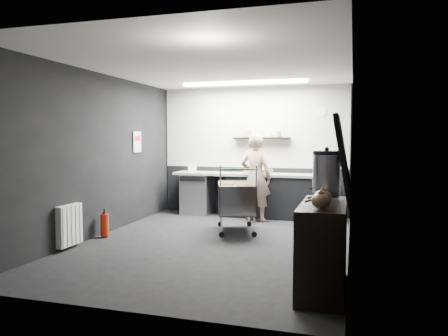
% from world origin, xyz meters
% --- Properties ---
extents(floor, '(5.50, 5.50, 0.00)m').
position_xyz_m(floor, '(0.00, 0.00, 0.00)').
color(floor, black).
rests_on(floor, ground).
extents(ceiling, '(5.50, 5.50, 0.00)m').
position_xyz_m(ceiling, '(0.00, 0.00, 2.70)').
color(ceiling, white).
rests_on(ceiling, wall_back).
extents(wall_back, '(5.50, 0.00, 5.50)m').
position_xyz_m(wall_back, '(0.00, 2.75, 1.35)').
color(wall_back, black).
rests_on(wall_back, floor).
extents(wall_front, '(5.50, 0.00, 5.50)m').
position_xyz_m(wall_front, '(0.00, -2.75, 1.35)').
color(wall_front, black).
rests_on(wall_front, floor).
extents(wall_left, '(0.00, 5.50, 5.50)m').
position_xyz_m(wall_left, '(-2.00, 0.00, 1.35)').
color(wall_left, black).
rests_on(wall_left, floor).
extents(wall_right, '(0.00, 5.50, 5.50)m').
position_xyz_m(wall_right, '(2.00, 0.00, 1.35)').
color(wall_right, black).
rests_on(wall_right, floor).
extents(kitchen_wall_panel, '(3.95, 0.02, 1.70)m').
position_xyz_m(kitchen_wall_panel, '(0.00, 2.73, 1.85)').
color(kitchen_wall_panel, '#B8B8B4').
rests_on(kitchen_wall_panel, wall_back).
extents(dado_panel, '(3.95, 0.02, 1.00)m').
position_xyz_m(dado_panel, '(0.00, 2.73, 0.50)').
color(dado_panel, black).
rests_on(dado_panel, wall_back).
extents(floating_shelf, '(1.20, 0.22, 0.04)m').
position_xyz_m(floating_shelf, '(0.20, 2.62, 1.62)').
color(floating_shelf, black).
rests_on(floating_shelf, wall_back).
extents(wall_clock, '(0.20, 0.03, 0.20)m').
position_xyz_m(wall_clock, '(1.40, 2.72, 2.15)').
color(wall_clock, silver).
rests_on(wall_clock, wall_back).
extents(poster, '(0.02, 0.30, 0.40)m').
position_xyz_m(poster, '(-1.98, 1.30, 1.55)').
color(poster, silver).
rests_on(poster, wall_left).
extents(poster_red_band, '(0.02, 0.22, 0.10)m').
position_xyz_m(poster_red_band, '(-1.98, 1.30, 1.62)').
color(poster_red_band, red).
rests_on(poster_red_band, poster).
extents(radiator, '(0.10, 0.50, 0.60)m').
position_xyz_m(radiator, '(-1.94, -0.90, 0.35)').
color(radiator, silver).
rests_on(radiator, wall_left).
extents(ceiling_strip, '(2.40, 0.20, 0.04)m').
position_xyz_m(ceiling_strip, '(0.00, 1.85, 2.67)').
color(ceiling_strip, white).
rests_on(ceiling_strip, ceiling).
extents(prep_counter, '(3.20, 0.61, 0.90)m').
position_xyz_m(prep_counter, '(0.14, 2.42, 0.46)').
color(prep_counter, black).
rests_on(prep_counter, floor).
extents(person, '(0.69, 0.53, 1.71)m').
position_xyz_m(person, '(0.22, 1.97, 0.86)').
color(person, beige).
rests_on(person, floor).
extents(shopping_cart, '(0.92, 1.22, 1.14)m').
position_xyz_m(shopping_cart, '(0.10, 0.94, 0.54)').
color(shopping_cart, silver).
rests_on(shopping_cart, floor).
extents(sideboard, '(0.54, 1.25, 1.87)m').
position_xyz_m(sideboard, '(1.76, -1.60, 0.59)').
color(sideboard, black).
rests_on(sideboard, floor).
extents(fire_extinguisher, '(0.14, 0.14, 0.45)m').
position_xyz_m(fire_extinguisher, '(-1.85, -0.10, 0.22)').
color(fire_extinguisher, '#AF210B').
rests_on(fire_extinguisher, floor).
extents(cardboard_box, '(0.59, 0.53, 0.10)m').
position_xyz_m(cardboard_box, '(0.19, 2.37, 0.95)').
color(cardboard_box, '#956F4F').
rests_on(cardboard_box, prep_counter).
extents(pink_tub, '(0.20, 0.20, 0.20)m').
position_xyz_m(pink_tub, '(0.22, 2.42, 1.00)').
color(pink_tub, white).
rests_on(pink_tub, prep_counter).
extents(white_container, '(0.21, 0.18, 0.15)m').
position_xyz_m(white_container, '(-1.24, 2.37, 0.98)').
color(white_container, silver).
rests_on(white_container, prep_counter).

